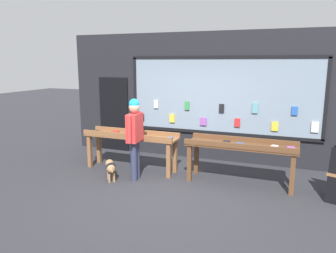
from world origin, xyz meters
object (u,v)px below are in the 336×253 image
at_px(display_table_left, 131,140).
at_px(display_table_right, 241,149).
at_px(person_browsing, 135,132).
at_px(small_dog, 111,167).

bearing_deg(display_table_left, display_table_right, -0.07).
xyz_separation_m(display_table_left, person_browsing, (0.38, -0.55, 0.32)).
height_order(display_table_right, small_dog, display_table_right).
xyz_separation_m(display_table_right, person_browsing, (-2.17, -0.55, 0.30)).
relative_size(display_table_right, small_dog, 4.85).
relative_size(display_table_right, person_browsing, 1.29).
distance_m(display_table_right, person_browsing, 2.26).
bearing_deg(display_table_right, display_table_left, 179.93).
bearing_deg(display_table_right, small_dog, -163.23).
xyz_separation_m(display_table_left, display_table_right, (2.56, -0.00, 0.01)).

